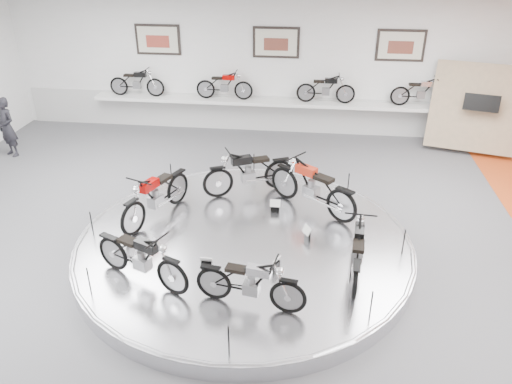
# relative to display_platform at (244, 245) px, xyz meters

# --- Properties ---
(floor) EXTENTS (16.00, 16.00, 0.00)m
(floor) POSITION_rel_display_platform_xyz_m (0.00, -0.30, -0.15)
(floor) COLOR #515153
(floor) RESTS_ON ground
(ceiling) EXTENTS (16.00, 16.00, 0.00)m
(ceiling) POSITION_rel_display_platform_xyz_m (0.00, -0.30, 3.85)
(ceiling) COLOR white
(ceiling) RESTS_ON wall_back
(wall_back) EXTENTS (16.00, 0.00, 16.00)m
(wall_back) POSITION_rel_display_platform_xyz_m (0.00, 6.70, 1.85)
(wall_back) COLOR white
(wall_back) RESTS_ON floor
(dado_band) EXTENTS (15.68, 0.04, 1.10)m
(dado_band) POSITION_rel_display_platform_xyz_m (0.00, 6.68, 0.40)
(dado_band) COLOR #BCBCBA
(dado_band) RESTS_ON floor
(display_platform) EXTENTS (6.40, 6.40, 0.30)m
(display_platform) POSITION_rel_display_platform_xyz_m (0.00, 0.00, 0.00)
(display_platform) COLOR silver
(display_platform) RESTS_ON floor
(platform_rim) EXTENTS (6.40, 6.40, 0.10)m
(platform_rim) POSITION_rel_display_platform_xyz_m (0.00, 0.00, 0.12)
(platform_rim) COLOR #B2B2BA
(platform_rim) RESTS_ON display_platform
(shelf) EXTENTS (11.00, 0.55, 0.10)m
(shelf) POSITION_rel_display_platform_xyz_m (0.00, 6.40, 0.85)
(shelf) COLOR silver
(shelf) RESTS_ON wall_back
(poster_left) EXTENTS (1.35, 0.06, 0.88)m
(poster_left) POSITION_rel_display_platform_xyz_m (-3.50, 6.66, 2.55)
(poster_left) COLOR beige
(poster_left) RESTS_ON wall_back
(poster_center) EXTENTS (1.35, 0.06, 0.88)m
(poster_center) POSITION_rel_display_platform_xyz_m (0.00, 6.66, 2.55)
(poster_center) COLOR beige
(poster_center) RESTS_ON wall_back
(poster_right) EXTENTS (1.35, 0.06, 0.88)m
(poster_right) POSITION_rel_display_platform_xyz_m (3.50, 6.66, 2.55)
(poster_right) COLOR beige
(poster_right) RESTS_ON wall_back
(display_panel) EXTENTS (2.56, 1.52, 2.30)m
(display_panel) POSITION_rel_display_platform_xyz_m (5.60, 5.80, 1.10)
(display_panel) COLOR tan
(display_panel) RESTS_ON floor
(shelf_bike_a) EXTENTS (1.22, 0.43, 0.73)m
(shelf_bike_a) POSITION_rel_display_platform_xyz_m (-4.20, 6.40, 1.27)
(shelf_bike_a) COLOR black
(shelf_bike_a) RESTS_ON shelf
(shelf_bike_b) EXTENTS (1.22, 0.43, 0.73)m
(shelf_bike_b) POSITION_rel_display_platform_xyz_m (-1.50, 6.40, 1.27)
(shelf_bike_b) COLOR #910200
(shelf_bike_b) RESTS_ON shelf
(shelf_bike_c) EXTENTS (1.22, 0.43, 0.73)m
(shelf_bike_c) POSITION_rel_display_platform_xyz_m (1.50, 6.40, 1.27)
(shelf_bike_c) COLOR black
(shelf_bike_c) RESTS_ON shelf
(shelf_bike_d) EXTENTS (1.22, 0.43, 0.73)m
(shelf_bike_d) POSITION_rel_display_platform_xyz_m (4.20, 6.40, 1.27)
(shelf_bike_d) COLOR #BAB9BE
(shelf_bike_d) RESTS_ON shelf
(bike_a) EXTENTS (1.91, 1.65, 1.11)m
(bike_a) POSITION_rel_display_platform_xyz_m (1.25, 1.30, 0.70)
(bike_a) COLOR #B42813
(bike_a) RESTS_ON display_platform
(bike_b) EXTENTS (1.89, 1.33, 1.05)m
(bike_b) POSITION_rel_display_platform_xyz_m (-0.16, 1.91, 0.68)
(bike_b) COLOR black
(bike_b) RESTS_ON display_platform
(bike_c) EXTENTS (1.25, 1.90, 1.06)m
(bike_c) POSITION_rel_display_platform_xyz_m (-1.88, 0.58, 0.68)
(bike_c) COLOR #910200
(bike_c) RESTS_ON display_platform
(bike_d) EXTENTS (1.74, 1.19, 0.97)m
(bike_d) POSITION_rel_display_platform_xyz_m (-1.50, -1.48, 0.63)
(bike_d) COLOR black
(bike_d) RESTS_ON display_platform
(bike_e) EXTENTS (1.58, 0.77, 0.89)m
(bike_e) POSITION_rel_display_platform_xyz_m (0.37, -1.88, 0.60)
(bike_e) COLOR #BAB9BE
(bike_e) RESTS_ON display_platform
(bike_f) EXTENTS (0.72, 1.66, 0.95)m
(bike_f) POSITION_rel_display_platform_xyz_m (2.06, -0.82, 0.63)
(bike_f) COLOR black
(bike_f) RESTS_ON display_platform
(visitor) EXTENTS (0.71, 0.62, 1.63)m
(visitor) POSITION_rel_display_platform_xyz_m (-7.07, 3.91, 0.67)
(visitor) COLOR black
(visitor) RESTS_ON floor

